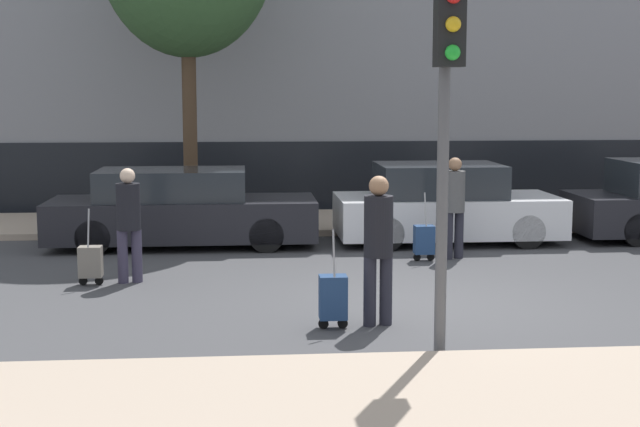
# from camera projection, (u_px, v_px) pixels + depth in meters

# --- Properties ---
(ground_plane) EXTENTS (80.00, 80.00, 0.00)m
(ground_plane) POSITION_uv_depth(u_px,v_px,m) (421.00, 304.00, 11.53)
(ground_plane) COLOR #424244
(sidewalk_near) EXTENTS (28.00, 2.50, 0.12)m
(sidewalk_near) POSITION_uv_depth(u_px,v_px,m) (505.00, 397.00, 7.82)
(sidewalk_near) COLOR tan
(sidewalk_near) RESTS_ON ground_plane
(sidewalk_far) EXTENTS (28.00, 3.00, 0.12)m
(sidewalk_far) POSITION_uv_depth(u_px,v_px,m) (355.00, 221.00, 18.44)
(sidewalk_far) COLOR tan
(sidewalk_far) RESTS_ON ground_plane
(parked_car_0) EXTENTS (4.69, 1.71, 1.37)m
(parked_car_0) POSITION_uv_depth(u_px,v_px,m) (180.00, 210.00, 15.77)
(parked_car_0) COLOR black
(parked_car_0) RESTS_ON ground_plane
(parked_car_1) EXTENTS (4.01, 1.88, 1.43)m
(parked_car_1) POSITION_uv_depth(u_px,v_px,m) (445.00, 206.00, 16.23)
(parked_car_1) COLOR silver
(parked_car_1) RESTS_ON ground_plane
(pedestrian_left) EXTENTS (0.34, 0.34, 1.65)m
(pedestrian_left) POSITION_uv_depth(u_px,v_px,m) (129.00, 218.00, 12.70)
(pedestrian_left) COLOR #383347
(pedestrian_left) RESTS_ON ground_plane
(trolley_left) EXTENTS (0.34, 0.29, 1.10)m
(trolley_left) POSITION_uv_depth(u_px,v_px,m) (90.00, 262.00, 12.61)
(trolley_left) COLOR slate
(trolley_left) RESTS_ON ground_plane
(pedestrian_center) EXTENTS (0.35, 0.34, 1.77)m
(pedestrian_center) POSITION_uv_depth(u_px,v_px,m) (378.00, 241.00, 10.34)
(pedestrian_center) COLOR #23232D
(pedestrian_center) RESTS_ON ground_plane
(trolley_center) EXTENTS (0.34, 0.29, 1.17)m
(trolley_center) POSITION_uv_depth(u_px,v_px,m) (333.00, 297.00, 10.27)
(trolley_center) COLOR navy
(trolley_center) RESTS_ON ground_plane
(pedestrian_right) EXTENTS (0.34, 0.34, 1.67)m
(pedestrian_right) POSITION_uv_depth(u_px,v_px,m) (454.00, 202.00, 14.54)
(pedestrian_right) COLOR #23232D
(pedestrian_right) RESTS_ON ground_plane
(trolley_right) EXTENTS (0.34, 0.29, 1.12)m
(trolley_right) POSITION_uv_depth(u_px,v_px,m) (424.00, 240.00, 14.42)
(trolley_right) COLOR navy
(trolley_right) RESTS_ON ground_plane
(traffic_light) EXTENTS (0.28, 0.47, 3.77)m
(traffic_light) POSITION_uv_depth(u_px,v_px,m) (447.00, 96.00, 8.82)
(traffic_light) COLOR #515154
(traffic_light) RESTS_ON ground_plane
(parked_bicycle) EXTENTS (1.77, 0.06, 0.96)m
(parked_bicycle) POSITION_uv_depth(u_px,v_px,m) (433.00, 201.00, 18.33)
(parked_bicycle) COLOR black
(parked_bicycle) RESTS_ON sidewalk_far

